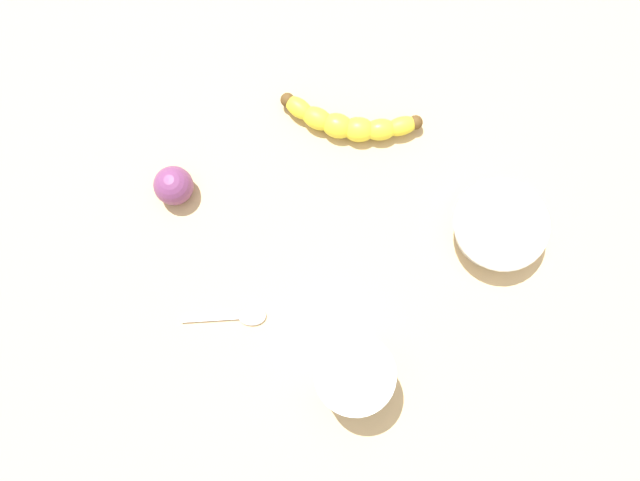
{
  "coord_description": "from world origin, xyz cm",
  "views": [
    {
      "loc": [
        16.12,
        12.22,
        83.1
      ],
      "look_at": [
        3.87,
        1.59,
        5.0
      ],
      "focal_mm": 33.73,
      "sensor_mm": 36.0,
      "label": 1
    }
  ],
  "objects": [
    {
      "name": "wooden_tabletop",
      "position": [
        0.0,
        0.0,
        1.5
      ],
      "size": [
        120.0,
        120.0,
        3.0
      ],
      "primitive_type": "cube",
      "color": "tan",
      "rests_on": "ground"
    },
    {
      "name": "plum_fruit",
      "position": [
        11.18,
        -18.14,
        5.67
      ],
      "size": [
        5.34,
        5.34,
        5.34
      ],
      "primitive_type": "sphere",
      "color": "#6B3360",
      "rests_on": "wooden_tabletop"
    },
    {
      "name": "teaspoon",
      "position": [
        17.71,
        0.85,
        3.4
      ],
      "size": [
        8.88,
        9.01,
        0.8
      ],
      "rotation": [
        0.0,
        0.0,
        2.35
      ],
      "color": "silver",
      "rests_on": "wooden_tabletop"
    },
    {
      "name": "banana",
      "position": [
        -11.42,
        -6.34,
        4.72
      ],
      "size": [
        11.56,
        17.9,
        3.44
      ],
      "rotation": [
        0.0,
        0.0,
        2.1
      ],
      "color": "yellow",
      "rests_on": "wooden_tabletop"
    },
    {
      "name": "smoothie_glass",
      "position": [
        14.31,
        16.0,
        7.78
      ],
      "size": [
        9.48,
        9.48,
        9.94
      ],
      "color": "silver",
      "rests_on": "wooden_tabletop"
    },
    {
      "name": "ceramic_bowl",
      "position": [
        -12.9,
        18.29,
        5.92
      ],
      "size": [
        12.6,
        12.6,
        4.88
      ],
      "color": "white",
      "rests_on": "wooden_tabletop"
    }
  ]
}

